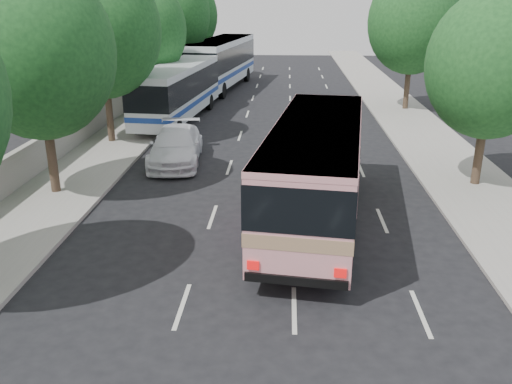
# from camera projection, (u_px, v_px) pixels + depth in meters

# --- Properties ---
(ground) EXTENTS (120.00, 120.00, 0.00)m
(ground) POSITION_uv_depth(u_px,v_px,m) (259.00, 271.00, 15.80)
(ground) COLOR black
(ground) RESTS_ON ground
(sidewalk_left) EXTENTS (4.00, 90.00, 0.15)m
(sidewalk_left) POSITION_uv_depth(u_px,v_px,m) (144.00, 118.00, 34.97)
(sidewalk_left) COLOR #9E998E
(sidewalk_left) RESTS_ON ground
(sidewalk_right) EXTENTS (4.00, 90.00, 0.12)m
(sidewalk_right) POSITION_uv_depth(u_px,v_px,m) (410.00, 122.00, 34.09)
(sidewalk_right) COLOR #9E998E
(sidewalk_right) RESTS_ON ground
(low_wall) EXTENTS (0.30, 90.00, 1.50)m
(low_wall) POSITION_uv_depth(u_px,v_px,m) (115.00, 105.00, 34.79)
(low_wall) COLOR #9E998E
(low_wall) RESTS_ON sidewalk_left
(tree_left_b) EXTENTS (5.70, 5.70, 8.88)m
(tree_left_b) POSITION_uv_depth(u_px,v_px,m) (38.00, 46.00, 19.82)
(tree_left_b) COLOR #38281E
(tree_left_b) RESTS_ON ground
(tree_left_c) EXTENTS (6.00, 6.00, 9.35)m
(tree_left_c) POSITION_uv_depth(u_px,v_px,m) (102.00, 25.00, 27.22)
(tree_left_c) COLOR #38281E
(tree_left_c) RESTS_ON ground
(tree_left_d) EXTENTS (5.52, 5.52, 8.60)m
(tree_left_d) POSITION_uv_depth(u_px,v_px,m) (145.00, 27.00, 34.89)
(tree_left_d) COLOR #38281E
(tree_left_d) RESTS_ON ground
(tree_left_e) EXTENTS (6.30, 6.30, 9.82)m
(tree_left_e) POSITION_uv_depth(u_px,v_px,m) (171.00, 10.00, 42.11)
(tree_left_e) COLOR #38281E
(tree_left_e) RESTS_ON ground
(tree_left_f) EXTENTS (5.88, 5.88, 9.16)m
(tree_left_f) POSITION_uv_depth(u_px,v_px,m) (186.00, 13.00, 49.77)
(tree_left_f) COLOR #38281E
(tree_left_f) RESTS_ON ground
(tree_right_near) EXTENTS (5.10, 5.10, 7.95)m
(tree_right_near) POSITION_uv_depth(u_px,v_px,m) (495.00, 60.00, 21.00)
(tree_right_near) COLOR #38281E
(tree_right_near) RESTS_ON ground
(tree_right_far) EXTENTS (6.00, 6.00, 9.35)m
(tree_right_far) POSITION_uv_depth(u_px,v_px,m) (415.00, 18.00, 35.68)
(tree_right_far) COLOR #38281E
(tree_right_far) RESTS_ON ground
(pink_bus) EXTENTS (4.28, 11.42, 3.55)m
(pink_bus) POSITION_uv_depth(u_px,v_px,m) (316.00, 162.00, 18.44)
(pink_bus) COLOR pink
(pink_bus) RESTS_ON ground
(pink_taxi) EXTENTS (2.17, 5.00, 1.68)m
(pink_taxi) POSITION_uv_depth(u_px,v_px,m) (277.00, 207.00, 18.30)
(pink_taxi) COLOR #E61488
(pink_taxi) RESTS_ON ground
(white_pickup) EXTENTS (2.77, 5.83, 1.64)m
(white_pickup) POSITION_uv_depth(u_px,v_px,m) (176.00, 146.00, 25.74)
(white_pickup) COLOR white
(white_pickup) RESTS_ON ground
(tour_coach_front) EXTENTS (3.70, 11.90, 3.50)m
(tour_coach_front) POSITION_uv_depth(u_px,v_px,m) (178.00, 88.00, 33.90)
(tour_coach_front) COLOR silver
(tour_coach_front) RESTS_ON ground
(tour_coach_rear) EXTENTS (4.75, 13.90, 4.08)m
(tour_coach_rear) POSITION_uv_depth(u_px,v_px,m) (221.00, 59.00, 45.68)
(tour_coach_rear) COLOR silver
(tour_coach_rear) RESTS_ON ground
(taxi_roof_sign) EXTENTS (0.56, 0.20, 0.18)m
(taxi_roof_sign) POSITION_uv_depth(u_px,v_px,m) (277.00, 181.00, 17.98)
(taxi_roof_sign) COLOR silver
(taxi_roof_sign) RESTS_ON pink_taxi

